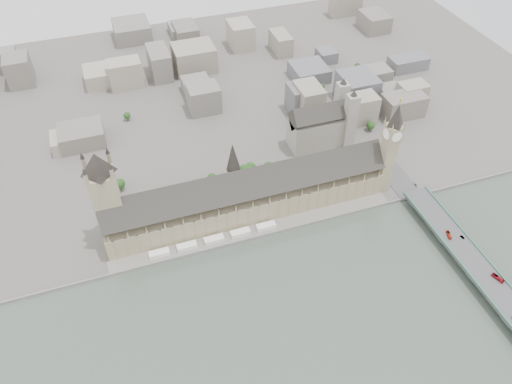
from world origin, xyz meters
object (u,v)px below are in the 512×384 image
object	(u,v)px
westminster_abbey	(322,125)
elizabeth_tower	(391,143)
westminster_bridge	(458,248)
car_approach	(416,185)
victoria_tower	(106,195)
palace_of_westminster	(247,195)
red_bus_south	(498,278)
car_silver	(462,237)
red_bus_north	(449,235)

from	to	relation	value
westminster_abbey	elizabeth_tower	bearing A→B (deg)	-72.71
westminster_bridge	car_approach	distance (m)	79.06
victoria_tower	westminster_bridge	distance (m)	309.91
elizabeth_tower	car_approach	world-z (taller)	elizabeth_tower
palace_of_westminster	victoria_tower	size ratio (longest dim) A/B	2.65
westminster_bridge	westminster_abbey	world-z (taller)	westminster_abbey
westminster_bridge	red_bus_south	distance (m)	42.90
palace_of_westminster	red_bus_south	world-z (taller)	palace_of_westminster
car_silver	westminster_abbey	bearing A→B (deg)	92.05
palace_of_westminster	red_bus_north	distance (m)	185.41
red_bus_north	elizabeth_tower	bearing A→B (deg)	121.45
red_bus_north	car_approach	world-z (taller)	red_bus_north
palace_of_westminster	victoria_tower	xyz separation A→B (m)	(-122.00, 6.30, 32.50)
westminster_bridge	red_bus_north	distance (m)	13.56
palace_of_westminster	westminster_bridge	size ratio (longest dim) A/B	0.82
car_silver	red_bus_north	bearing A→B (deg)	135.55
palace_of_westminster	elizabeth_tower	distance (m)	142.94
car_approach	victoria_tower	bearing A→B (deg)	178.29
victoria_tower	red_bus_south	size ratio (longest dim) A/B	9.10
elizabeth_tower	westminster_abbey	bearing A→B (deg)	107.29
elizabeth_tower	victoria_tower	distance (m)	260.64
palace_of_westminster	car_silver	distance (m)	197.13
palace_of_westminster	red_bus_south	xyz separation A→B (m)	(168.62, -149.06, -10.92)
red_bus_south	car_approach	bearing A→B (deg)	73.37
red_bus_south	red_bus_north	bearing A→B (deg)	83.19
car_silver	victoria_tower	bearing A→B (deg)	143.63
westminster_bridge	car_silver	world-z (taller)	car_silver
westminster_abbey	victoria_tower	bearing A→B (deg)	-163.50
car_approach	car_silver	bearing A→B (deg)	-82.96
victoria_tower	red_bus_south	distance (m)	332.39
car_silver	car_approach	xyz separation A→B (m)	(-2.39, 72.97, -0.02)
elizabeth_tower	victoria_tower	xyz separation A→B (m)	(-260.00, 18.00, -2.88)
elizabeth_tower	red_bus_south	bearing A→B (deg)	-77.43
car_approach	palace_of_westminster	bearing A→B (deg)	175.45
palace_of_westminster	red_bus_north	size ratio (longest dim) A/B	27.59
westminster_abbey	car_approach	xyz separation A→B (m)	(55.30, -103.76, -14.16)
westminster_abbey	car_silver	bearing A→B (deg)	-71.92
westminster_abbey	car_approach	world-z (taller)	westminster_abbey
elizabeth_tower	red_bus_north	size ratio (longest dim) A/B	11.19
palace_of_westminster	car_approach	xyz separation A→B (m)	(166.22, -28.46, -11.78)
elizabeth_tower	car_silver	bearing A→B (deg)	-71.16
westminster_bridge	westminster_abbey	distance (m)	190.56
red_bus_north	car_silver	xyz separation A→B (m)	(10.30, -5.57, -0.65)
westminster_bridge	westminster_abbey	xyz separation A→B (m)	(-51.08, 182.50, 19.96)
westminster_bridge	car_silver	bearing A→B (deg)	41.07
elizabeth_tower	red_bus_south	xyz separation A→B (m)	(30.62, -137.36, -46.31)
westminster_abbey	red_bus_south	size ratio (longest dim) A/B	6.19
palace_of_westminster	westminster_bridge	world-z (taller)	palace_of_westminster
westminster_bridge	car_approach	xyz separation A→B (m)	(4.22, 78.74, 5.80)
westminster_bridge	red_bus_south	xyz separation A→B (m)	(6.62, -41.86, 6.66)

